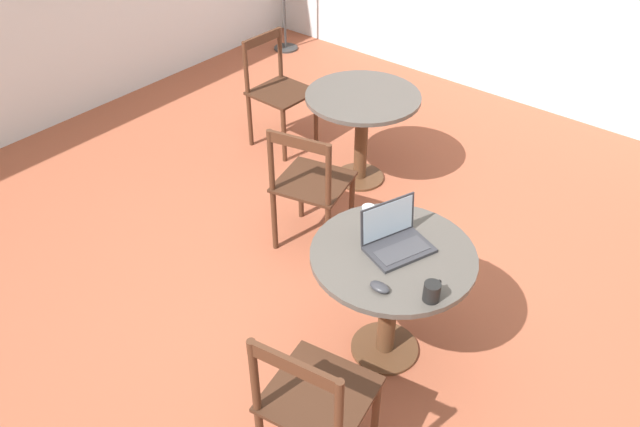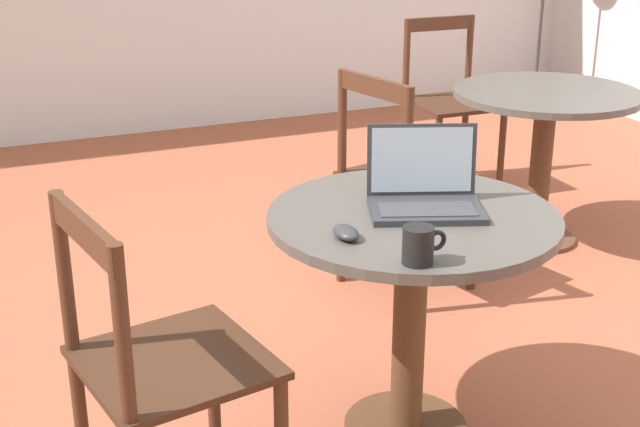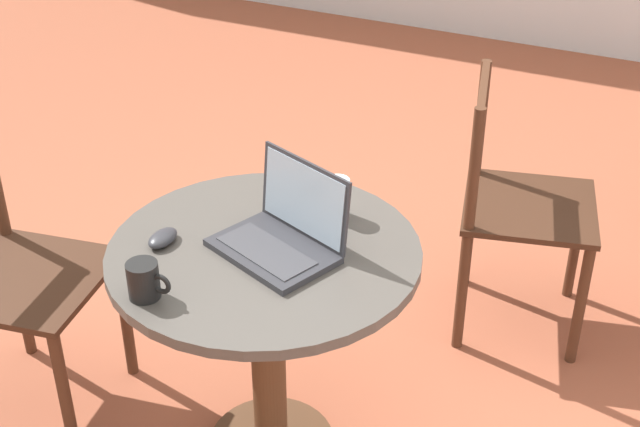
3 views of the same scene
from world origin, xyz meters
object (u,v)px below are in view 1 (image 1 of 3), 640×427
Objects in this scene: cafe_table_near at (391,276)px; cafe_table_mid at (362,114)px; chair_mid_left at (310,186)px; mug at (432,291)px; chair_near_left at (314,403)px; laptop at (396,240)px; chair_mid_back at (278,92)px; drinking_glass at (368,216)px; mouse at (380,287)px.

cafe_table_mid is at bearing 41.15° from cafe_table_near.
mug is (-0.60, -1.21, 0.29)m from chair_mid_left.
laptop is (0.81, 0.16, 0.29)m from chair_near_left.
chair_mid_left is (-0.84, -1.04, 0.00)m from chair_mid_back.
drinking_glass is at bearing 22.72° from chair_near_left.
laptop is at bearing -114.52° from chair_mid_left.
chair_mid_back is 8.88× the size of mouse.
cafe_table_mid is 0.85m from chair_mid_left.
chair_mid_left is 1.01m from laptop.
laptop is (-1.22, -1.09, 0.20)m from cafe_table_mid.
chair_mid_back is (0.02, 0.84, -0.09)m from cafe_table_mid.
cafe_table_near is 1.68m from cafe_table_mid.
drinking_glass is (0.35, 0.32, 0.04)m from mouse.
drinking_glass reaches higher than mug.
chair_mid_left is 7.70× the size of mug.
chair_mid_back is at bearing 56.49° from cafe_table_near.
mug is at bearing -116.41° from chair_mid_left.
cafe_table_mid is at bearing 41.61° from laptop.
chair_near_left is at bearing -148.56° from cafe_table_mid.
cafe_table_near is 0.92× the size of chair_near_left.
drinking_glass is at bearing 64.44° from mug.
cafe_table_mid is 8.16× the size of mouse.
chair_mid_back is 2.68m from mug.
cafe_table_mid is at bearing 37.03° from drinking_glass.
cafe_table_near is 1.00× the size of cafe_table_mid.
chair_near_left reaches higher than drinking_glass.
chair_mid_left is at bearing 62.94° from drinking_glass.
mouse is at bearing -124.95° from chair_mid_left.
chair_mid_back reaches higher than mug.
chair_near_left is (-2.03, -1.24, -0.09)m from cafe_table_mid.
chair_near_left is 0.58m from mouse.
chair_mid_back reaches higher than mouse.
laptop is (-0.40, -0.88, 0.29)m from chair_mid_left.
mouse is at bearing -141.66° from cafe_table_mid.
cafe_table_near is 0.33m from drinking_glass.
chair_mid_back is at bearing 52.96° from mouse.
laptop reaches higher than cafe_table_near.
laptop is at bearing 25.68° from cafe_table_near.
chair_near_left is 7.70× the size of mug.
cafe_table_near is 8.16× the size of mouse.
mouse is (0.52, 0.04, 0.26)m from chair_near_left.
mug is at bearing -121.24° from laptop.
mug is (0.61, -0.17, 0.29)m from chair_near_left.
cafe_table_mid is 0.92× the size of chair_mid_left.
cafe_table_mid is (1.27, 1.11, 0.00)m from cafe_table_near.
mug is at bearing -135.19° from cafe_table_mid.
chair_near_left is at bearing -175.17° from mouse.
mouse is (-0.70, -0.99, 0.26)m from chair_mid_left.
chair_mid_back is at bearing 88.63° from cafe_table_mid.
laptop is at bearing 10.92° from chair_near_left.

